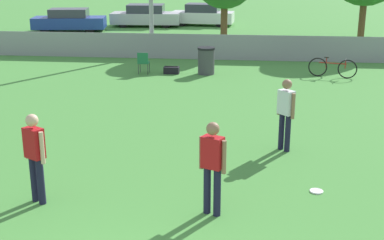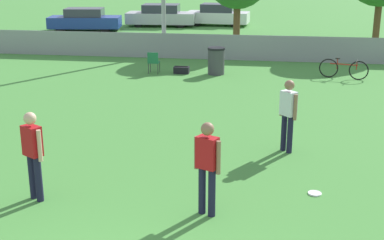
# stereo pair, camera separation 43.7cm
# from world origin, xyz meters

# --- Properties ---
(fence_backline) EXTENTS (25.76, 0.07, 1.21)m
(fence_backline) POSITION_xyz_m (0.00, 18.00, 0.55)
(fence_backline) COLOR gray
(fence_backline) RESTS_ON ground_plane
(player_defender_red) EXTENTS (0.46, 0.37, 1.70)m
(player_defender_red) POSITION_xyz_m (-2.37, 3.53, 0.98)
(player_defender_red) COLOR #191933
(player_defender_red) RESTS_ON ground_plane
(player_receiver_white) EXTENTS (0.41, 0.41, 1.70)m
(player_receiver_white) POSITION_xyz_m (2.29, 6.82, 0.98)
(player_receiver_white) COLOR #191933
(player_receiver_white) RESTS_ON ground_plane
(player_thrower_red) EXTENTS (0.48, 0.35, 1.70)m
(player_thrower_red) POSITION_xyz_m (0.85, 3.40, 0.98)
(player_thrower_red) COLOR #191933
(player_thrower_red) RESTS_ON ground_plane
(frisbee_disc) EXTENTS (0.26, 0.26, 0.03)m
(frisbee_disc) POSITION_xyz_m (2.79, 4.55, 0.01)
(frisbee_disc) COLOR white
(frisbee_disc) RESTS_ON ground_plane
(folding_chair_sideline) EXTENTS (0.42, 0.42, 0.84)m
(folding_chair_sideline) POSITION_xyz_m (-2.63, 14.76, 0.49)
(folding_chair_sideline) COLOR #333338
(folding_chair_sideline) RESTS_ON ground_plane
(bicycle_sideline) EXTENTS (1.74, 0.58, 0.76)m
(bicycle_sideline) POSITION_xyz_m (4.50, 14.92, 0.37)
(bicycle_sideline) COLOR black
(bicycle_sideline) RESTS_ON ground_plane
(trash_bin) EXTENTS (0.67, 0.67, 1.03)m
(trash_bin) POSITION_xyz_m (-0.23, 15.00, 0.52)
(trash_bin) COLOR #3F3F44
(trash_bin) RESTS_ON ground_plane
(gear_bag_sideline) EXTENTS (0.59, 0.32, 0.29)m
(gear_bag_sideline) POSITION_xyz_m (-1.57, 14.93, 0.13)
(gear_bag_sideline) COLOR black
(gear_bag_sideline) RESTS_ON ground_plane
(parked_car_blue) EXTENTS (4.45, 2.32, 1.34)m
(parked_car_blue) POSITION_xyz_m (-9.37, 26.10, 0.66)
(parked_car_blue) COLOR black
(parked_car_blue) RESTS_ON ground_plane
(parked_car_silver) EXTENTS (4.47, 2.08, 1.38)m
(parked_car_silver) POSITION_xyz_m (-5.28, 28.98, 0.67)
(parked_car_silver) COLOR black
(parked_car_silver) RESTS_ON ground_plane
(parked_car_white) EXTENTS (4.09, 1.99, 1.39)m
(parked_car_white) POSITION_xyz_m (-1.72, 29.87, 0.67)
(parked_car_white) COLOR black
(parked_car_white) RESTS_ON ground_plane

